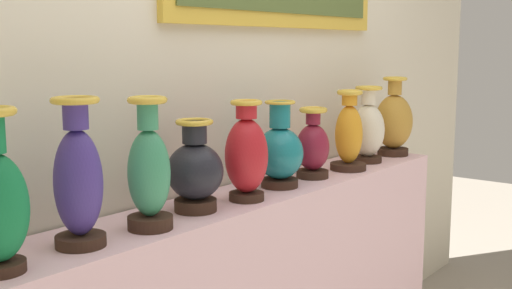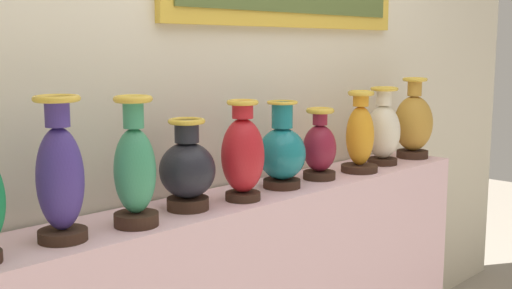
{
  "view_description": "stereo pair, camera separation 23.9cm",
  "coord_description": "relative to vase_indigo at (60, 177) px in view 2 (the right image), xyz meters",
  "views": [
    {
      "loc": [
        -1.86,
        -1.46,
        1.52
      ],
      "look_at": [
        0.0,
        0.0,
        1.16
      ],
      "focal_mm": 45.21,
      "sensor_mm": 36.0,
      "label": 1
    },
    {
      "loc": [
        -1.7,
        -1.64,
        1.52
      ],
      "look_at": [
        0.0,
        0.0,
        1.16
      ],
      "focal_mm": 45.21,
      "sensor_mm": 36.0,
      "label": 2
    }
  ],
  "objects": [
    {
      "name": "back_wall",
      "position": [
        0.83,
        0.26,
        0.18
      ],
      "size": [
        4.86,
        0.14,
        2.65
      ],
      "color": "beige",
      "rests_on": "ground_plane"
    },
    {
      "name": "vase_ivory",
      "position": [
        1.64,
        0.01,
        -0.03
      ],
      "size": [
        0.16,
        0.16,
        0.36
      ],
      "color": "#382319",
      "rests_on": "display_shelf"
    },
    {
      "name": "vase_jade",
      "position": [
        0.23,
        -0.02,
        -0.01
      ],
      "size": [
        0.14,
        0.14,
        0.4
      ],
      "color": "#382319",
      "rests_on": "display_shelf"
    },
    {
      "name": "vase_crimson",
      "position": [
        0.69,
        -0.02,
        -0.02
      ],
      "size": [
        0.15,
        0.15,
        0.36
      ],
      "color": "#382319",
      "rests_on": "display_shelf"
    },
    {
      "name": "vase_burgundy",
      "position": [
        1.17,
        0.02,
        -0.05
      ],
      "size": [
        0.14,
        0.14,
        0.29
      ],
      "color": "#382319",
      "rests_on": "display_shelf"
    },
    {
      "name": "vase_ochre",
      "position": [
        1.9,
        0.01,
        -0.01
      ],
      "size": [
        0.19,
        0.19,
        0.39
      ],
      "color": "#382319",
      "rests_on": "display_shelf"
    },
    {
      "name": "vase_indigo",
      "position": [
        0.0,
        0.0,
        0.0
      ],
      "size": [
        0.14,
        0.14,
        0.41
      ],
      "color": "#382319",
      "rests_on": "display_shelf"
    },
    {
      "name": "vase_onyx",
      "position": [
        0.47,
        0.02,
        -0.05
      ],
      "size": [
        0.19,
        0.19,
        0.31
      ],
      "color": "#382319",
      "rests_on": "display_shelf"
    },
    {
      "name": "vase_teal",
      "position": [
        0.94,
        0.02,
        -0.04
      ],
      "size": [
        0.18,
        0.18,
        0.34
      ],
      "color": "#382319",
      "rests_on": "display_shelf"
    },
    {
      "name": "vase_amber",
      "position": [
        1.42,
        -0.01,
        -0.03
      ],
      "size": [
        0.16,
        0.16,
        0.35
      ],
      "color": "#382319",
      "rests_on": "display_shelf"
    }
  ]
}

